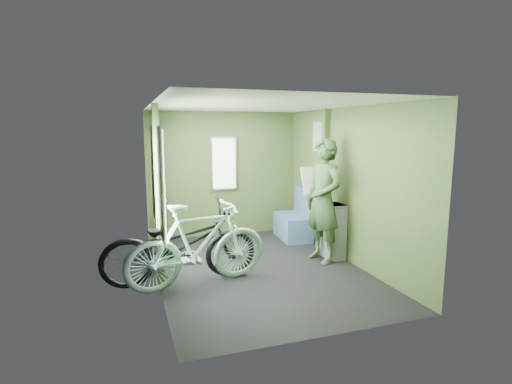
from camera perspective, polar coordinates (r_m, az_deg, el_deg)
room at (r=5.53m, az=-0.17°, el=3.33°), size 4.00×4.02×2.31m
bicycle_black at (r=5.40m, az=-10.57°, el=-12.71°), size 2.01×0.87×1.14m
bicycle_mint at (r=5.24m, az=-8.03°, el=-13.30°), size 1.95×0.99×1.18m
passenger at (r=6.02m, az=9.57°, el=-1.25°), size 0.57×0.76×1.84m
waste_box at (r=6.28m, az=11.06°, el=-5.52°), size 0.25×0.35×0.85m
bench_seat at (r=7.34m, az=5.47°, el=-4.53°), size 0.55×0.91×0.92m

